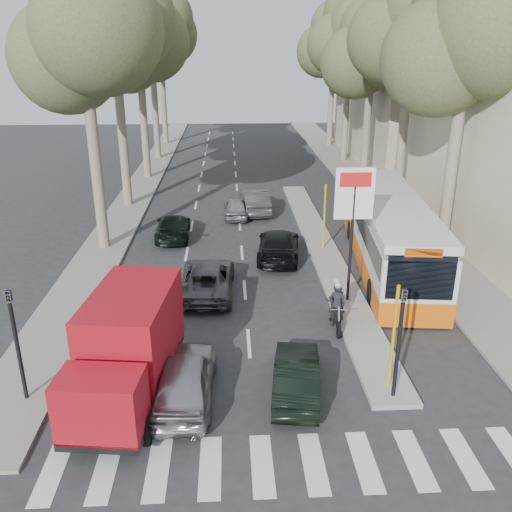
{
  "coord_description": "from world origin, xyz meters",
  "views": [
    {
      "loc": [
        -1.51,
        -14.74,
        9.84
      ],
      "look_at": [
        -0.42,
        6.37,
        1.6
      ],
      "focal_mm": 38.0,
      "sensor_mm": 36.0,
      "label": 1
    }
  ],
  "objects_px": {
    "silver_hatchback": "(185,378)",
    "motorcycle": "(336,304)",
    "red_truck": "(128,346)",
    "city_bus": "(389,231)",
    "dark_hatchback": "(296,375)"
  },
  "relations": [
    {
      "from": "dark_hatchback",
      "to": "motorcycle",
      "type": "height_order",
      "value": "motorcycle"
    },
    {
      "from": "city_bus",
      "to": "motorcycle",
      "type": "height_order",
      "value": "city_bus"
    },
    {
      "from": "red_truck",
      "to": "motorcycle",
      "type": "height_order",
      "value": "red_truck"
    },
    {
      "from": "silver_hatchback",
      "to": "red_truck",
      "type": "height_order",
      "value": "red_truck"
    },
    {
      "from": "silver_hatchback",
      "to": "motorcycle",
      "type": "bearing_deg",
      "value": -138.33
    },
    {
      "from": "silver_hatchback",
      "to": "dark_hatchback",
      "type": "relative_size",
      "value": 1.12
    },
    {
      "from": "silver_hatchback",
      "to": "red_truck",
      "type": "xyz_separation_m",
      "value": [
        -1.63,
        0.36,
        0.91
      ]
    },
    {
      "from": "red_truck",
      "to": "city_bus",
      "type": "height_order",
      "value": "city_bus"
    },
    {
      "from": "dark_hatchback",
      "to": "red_truck",
      "type": "xyz_separation_m",
      "value": [
        -4.95,
        0.21,
        1.01
      ]
    },
    {
      "from": "motorcycle",
      "to": "silver_hatchback",
      "type": "bearing_deg",
      "value": -136.11
    },
    {
      "from": "dark_hatchback",
      "to": "city_bus",
      "type": "distance_m",
      "value": 11.36
    },
    {
      "from": "silver_hatchback",
      "to": "motorcycle",
      "type": "relative_size",
      "value": 1.95
    },
    {
      "from": "city_bus",
      "to": "red_truck",
      "type": "bearing_deg",
      "value": -131.25
    },
    {
      "from": "dark_hatchback",
      "to": "red_truck",
      "type": "distance_m",
      "value": 5.05
    },
    {
      "from": "silver_hatchback",
      "to": "motorcycle",
      "type": "xyz_separation_m",
      "value": [
        5.32,
        4.38,
        0.12
      ]
    }
  ]
}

